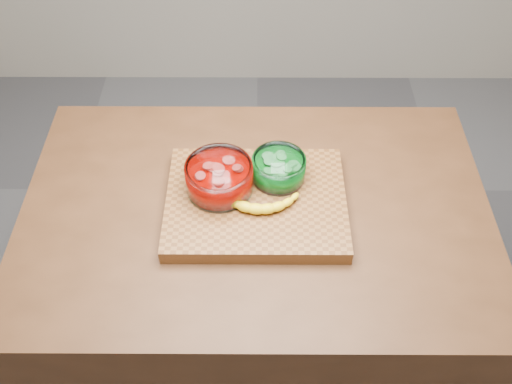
{
  "coord_description": "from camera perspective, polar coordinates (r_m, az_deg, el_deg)",
  "views": [
    {
      "loc": [
        0.0,
        -0.94,
        2.01
      ],
      "look_at": [
        0.0,
        0.0,
        0.96
      ],
      "focal_mm": 40.0,
      "sensor_mm": 36.0,
      "label": 1
    }
  ],
  "objects": [
    {
      "name": "bowl_green",
      "position": [
        1.45,
        2.28,
        2.38
      ],
      "size": [
        0.14,
        0.14,
        0.06
      ],
      "color": "white",
      "rests_on": "cutting_board"
    },
    {
      "name": "ground",
      "position": [
        2.22,
        0.0,
        -16.8
      ],
      "size": [
        3.5,
        3.5,
        0.0
      ],
      "primitive_type": "plane",
      "color": "#58585D",
      "rests_on": "ground"
    },
    {
      "name": "counter",
      "position": [
        1.82,
        0.0,
        -10.78
      ],
      "size": [
        1.2,
        0.8,
        0.9
      ],
      "primitive_type": "cube",
      "color": "#472815",
      "rests_on": "ground"
    },
    {
      "name": "banana",
      "position": [
        1.4,
        0.22,
        -0.76
      ],
      "size": [
        0.23,
        0.11,
        0.03
      ],
      "primitive_type": null,
      "color": "yellow",
      "rests_on": "cutting_board"
    },
    {
      "name": "cutting_board",
      "position": [
        1.44,
        0.0,
        -1.06
      ],
      "size": [
        0.45,
        0.35,
        0.04
      ],
      "primitive_type": "cube",
      "color": "brown",
      "rests_on": "counter"
    },
    {
      "name": "bowl_red",
      "position": [
        1.42,
        -3.69,
        1.41
      ],
      "size": [
        0.17,
        0.17,
        0.08
      ],
      "color": "white",
      "rests_on": "cutting_board"
    }
  ]
}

